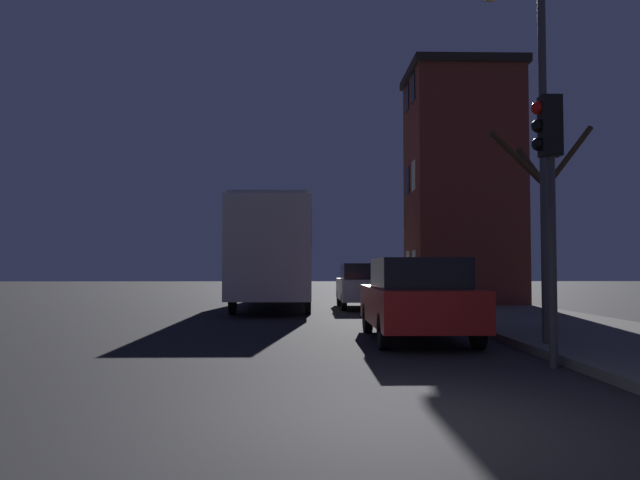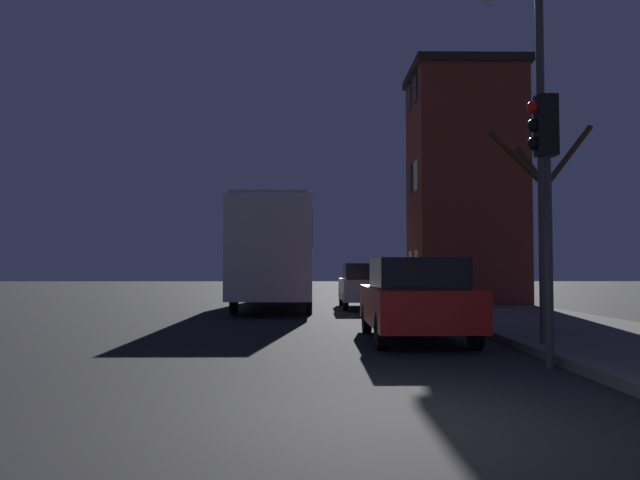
# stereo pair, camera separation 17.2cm
# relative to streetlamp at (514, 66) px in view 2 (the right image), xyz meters

# --- Properties ---
(ground_plane) EXTENTS (120.00, 120.00, 0.00)m
(ground_plane) POSITION_rel_streetlamp_xyz_m (-3.05, -4.96, -5.01)
(ground_plane) COLOR black
(brick_building) EXTENTS (4.13, 3.88, 8.91)m
(brick_building) POSITION_rel_streetlamp_xyz_m (2.23, 12.66, -0.40)
(brick_building) COLOR brown
(brick_building) RESTS_ON sidewalk
(streetlamp) EXTENTS (1.23, 0.52, 6.56)m
(streetlamp) POSITION_rel_streetlamp_xyz_m (0.00, 0.00, 0.00)
(streetlamp) COLOR #38383A
(streetlamp) RESTS_ON sidewalk
(traffic_light) EXTENTS (0.43, 0.24, 3.99)m
(traffic_light) POSITION_rel_streetlamp_xyz_m (-0.15, -1.78, -2.14)
(traffic_light) COLOR #38383A
(traffic_light) RESTS_ON ground
(bare_tree) EXTENTS (2.34, 1.46, 4.28)m
(bare_tree) POSITION_rel_streetlamp_xyz_m (1.23, 1.96, -2.65)
(bare_tree) COLOR #382819
(bare_tree) RESTS_ON sidewalk
(bus) EXTENTS (2.54, 10.44, 3.70)m
(bus) POSITION_rel_streetlamp_xyz_m (-4.82, 12.04, -2.82)
(bus) COLOR beige
(bus) RESTS_ON ground
(car_near_lane) EXTENTS (1.86, 4.39, 1.64)m
(car_near_lane) POSITION_rel_streetlamp_xyz_m (-1.50, 1.64, -4.16)
(car_near_lane) COLOR #B21E19
(car_near_lane) RESTS_ON ground
(car_mid_lane) EXTENTS (1.76, 4.26, 1.60)m
(car_mid_lane) POSITION_rel_streetlamp_xyz_m (-1.65, 11.49, -4.19)
(car_mid_lane) COLOR #B7BABF
(car_mid_lane) RESTS_ON ground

